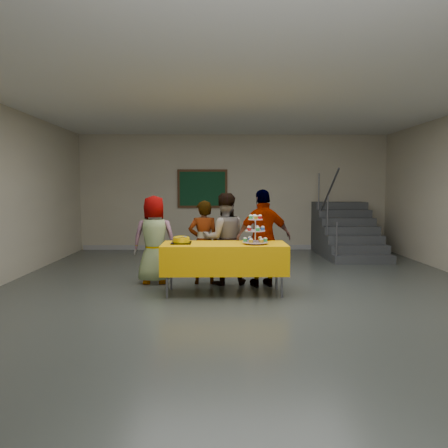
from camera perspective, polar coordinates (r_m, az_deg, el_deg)
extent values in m
plane|color=#4C514C|center=(6.64, 2.87, -9.29)|extent=(10.00, 10.00, 0.00)
cube|color=#B6AD93|center=(11.44, 1.26, 4.13)|extent=(8.00, 0.04, 3.00)
cube|color=#B6AD93|center=(1.50, 15.68, 0.84)|extent=(8.00, 0.04, 3.00)
cube|color=silver|center=(6.60, 2.98, 16.89)|extent=(8.00, 10.00, 0.04)
cube|color=#999999|center=(11.53, 1.26, -3.05)|extent=(7.90, 0.03, 0.12)
cylinder|color=#595960|center=(6.43, -7.49, -6.46)|extent=(0.04, 0.04, 0.73)
cylinder|color=#595960|center=(6.46, 7.59, -6.41)|extent=(0.04, 0.04, 0.73)
cylinder|color=#595960|center=(7.00, -6.94, -5.55)|extent=(0.04, 0.04, 0.73)
cylinder|color=#595960|center=(7.02, 6.89, -5.51)|extent=(0.04, 0.04, 0.73)
cube|color=#595960|center=(6.61, 0.03, -2.82)|extent=(1.80, 0.70, 0.02)
cube|color=#FFB005|center=(6.64, 0.03, -4.44)|extent=(1.88, 0.78, 0.44)
cylinder|color=silver|center=(6.56, 4.09, -2.58)|extent=(0.18, 0.18, 0.01)
cylinder|color=silver|center=(6.54, 4.10, -0.80)|extent=(0.02, 0.02, 0.42)
cylinder|color=silver|center=(6.56, 4.10, -2.37)|extent=(0.38, 0.38, 0.01)
cylinder|color=silver|center=(6.54, 4.10, -0.89)|extent=(0.30, 0.30, 0.01)
cylinder|color=silver|center=(6.52, 4.11, 0.60)|extent=(0.22, 0.22, 0.01)
cube|color=black|center=(6.64, -5.60, -2.47)|extent=(0.30, 0.30, 0.02)
cylinder|color=#F7C400|center=(6.64, -5.61, -2.09)|extent=(0.25, 0.25, 0.07)
ellipsoid|color=#F7C400|center=(6.63, -5.61, -1.79)|extent=(0.25, 0.25, 0.05)
ellipsoid|color=white|center=(6.59, -5.25, -1.68)|extent=(0.08, 0.08, 0.02)
cube|color=silver|center=(6.50, -5.88, -1.77)|extent=(0.30, 0.16, 0.04)
imported|color=slate|center=(7.45, -9.08, -2.02)|extent=(0.74, 0.50, 1.48)
imported|color=slate|center=(7.33, -2.67, -2.40)|extent=(0.53, 0.37, 1.40)
imported|color=slate|center=(7.28, 0.05, -1.95)|extent=(0.81, 0.67, 1.53)
imported|color=slate|center=(7.14, 5.21, -1.84)|extent=(1.00, 0.59, 1.59)
cube|color=#424447|center=(9.82, 17.76, -4.43)|extent=(1.30, 0.30, 0.18)
cube|color=#424447|center=(10.09, 17.23, -3.67)|extent=(1.30, 0.30, 0.36)
cube|color=#424447|center=(10.36, 16.73, -2.94)|extent=(1.30, 0.30, 0.54)
cube|color=#424447|center=(10.63, 16.25, -2.25)|extent=(1.30, 0.30, 0.72)
cube|color=#424447|center=(10.91, 15.80, -1.59)|extent=(1.30, 0.30, 0.90)
cube|color=#424447|center=(11.18, 15.37, -0.97)|extent=(1.30, 0.30, 1.08)
cube|color=#424447|center=(11.46, 14.96, -0.38)|extent=(1.30, 0.30, 1.26)
cube|color=#424447|center=(11.75, 14.56, -0.25)|extent=(1.30, 0.30, 1.26)
cylinder|color=#595960|center=(9.55, 14.49, -2.43)|extent=(0.04, 0.04, 0.90)
cylinder|color=#595960|center=(10.27, 13.37, 1.10)|extent=(0.04, 0.04, 0.90)
cylinder|color=#595960|center=(11.13, 12.28, 4.17)|extent=(0.04, 0.04, 0.90)
cylinder|color=#595960|center=(10.30, 13.35, 3.62)|extent=(0.04, 1.85, 1.20)
cube|color=#472B16|center=(11.41, -2.83, 4.63)|extent=(1.30, 0.04, 1.00)
cube|color=#144124|center=(11.39, -2.84, 4.63)|extent=(1.18, 0.02, 0.88)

